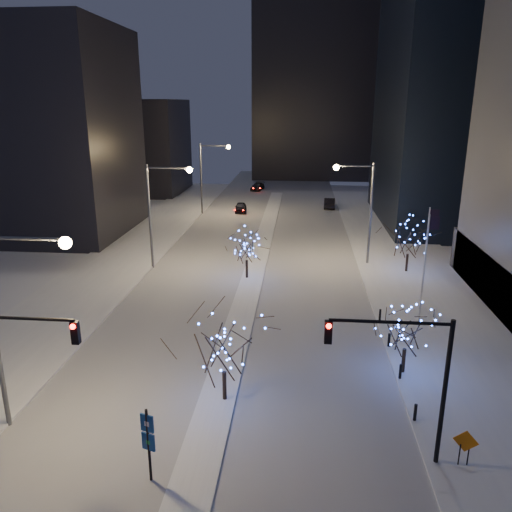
# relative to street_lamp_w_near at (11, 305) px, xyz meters

# --- Properties ---
(ground) EXTENTS (160.00, 160.00, 0.00)m
(ground) POSITION_rel_street_lamp_w_near_xyz_m (8.94, -2.00, -6.50)
(ground) COLOR silver
(ground) RESTS_ON ground
(road) EXTENTS (20.00, 130.00, 0.02)m
(road) POSITION_rel_street_lamp_w_near_xyz_m (8.94, 33.00, -6.49)
(road) COLOR #9FA3AD
(road) RESTS_ON ground
(median) EXTENTS (2.00, 80.00, 0.15)m
(median) POSITION_rel_street_lamp_w_near_xyz_m (8.94, 28.00, -6.42)
(median) COLOR silver
(median) RESTS_ON ground
(east_sidewalk) EXTENTS (10.00, 90.00, 0.15)m
(east_sidewalk) POSITION_rel_street_lamp_w_near_xyz_m (23.94, 18.00, -6.42)
(east_sidewalk) COLOR silver
(east_sidewalk) RESTS_ON ground
(west_sidewalk) EXTENTS (8.00, 90.00, 0.15)m
(west_sidewalk) POSITION_rel_street_lamp_w_near_xyz_m (-5.06, 18.00, -6.42)
(west_sidewalk) COLOR silver
(west_sidewalk) RESTS_ON ground
(filler_west_near) EXTENTS (22.00, 18.00, 24.00)m
(filler_west_near) POSITION_rel_street_lamp_w_near_xyz_m (-19.06, 38.00, 5.50)
(filler_west_near) COLOR black
(filler_west_near) RESTS_ON ground
(filler_west_far) EXTENTS (18.00, 16.00, 16.00)m
(filler_west_far) POSITION_rel_street_lamp_w_near_xyz_m (-17.06, 68.00, 1.50)
(filler_west_far) COLOR black
(filler_west_far) RESTS_ON ground
(horizon_block) EXTENTS (24.00, 14.00, 42.00)m
(horizon_block) POSITION_rel_street_lamp_w_near_xyz_m (14.94, 90.00, 14.50)
(horizon_block) COLOR black
(horizon_block) RESTS_ON ground
(street_lamp_w_near) EXTENTS (4.40, 0.56, 10.00)m
(street_lamp_w_near) POSITION_rel_street_lamp_w_near_xyz_m (0.00, 0.00, 0.00)
(street_lamp_w_near) COLOR #595E66
(street_lamp_w_near) RESTS_ON ground
(street_lamp_w_mid) EXTENTS (4.40, 0.56, 10.00)m
(street_lamp_w_mid) POSITION_rel_street_lamp_w_near_xyz_m (0.00, 25.00, 0.00)
(street_lamp_w_mid) COLOR #595E66
(street_lamp_w_mid) RESTS_ON ground
(street_lamp_w_far) EXTENTS (4.40, 0.56, 10.00)m
(street_lamp_w_far) POSITION_rel_street_lamp_w_near_xyz_m (0.00, 50.00, 0.00)
(street_lamp_w_far) COLOR #595E66
(street_lamp_w_far) RESTS_ON ground
(street_lamp_east) EXTENTS (3.90, 0.56, 10.00)m
(street_lamp_east) POSITION_rel_street_lamp_w_near_xyz_m (19.02, 28.00, -0.05)
(street_lamp_east) COLOR #595E66
(street_lamp_east) RESTS_ON ground
(traffic_signal_west) EXTENTS (5.26, 0.43, 7.00)m
(traffic_signal_west) POSITION_rel_street_lamp_w_near_xyz_m (0.50, -2.00, -1.74)
(traffic_signal_west) COLOR black
(traffic_signal_west) RESTS_ON ground
(traffic_signal_east) EXTENTS (5.26, 0.43, 7.00)m
(traffic_signal_east) POSITION_rel_street_lamp_w_near_xyz_m (17.88, -1.00, -1.74)
(traffic_signal_east) COLOR black
(traffic_signal_east) RESTS_ON ground
(flagpoles) EXTENTS (1.35, 2.60, 8.00)m
(flagpoles) POSITION_rel_street_lamp_w_near_xyz_m (22.30, 15.25, -1.70)
(flagpoles) COLOR silver
(flagpoles) RESTS_ON east_sidewalk
(bollards) EXTENTS (0.16, 12.16, 0.90)m
(bollards) POSITION_rel_street_lamp_w_near_xyz_m (19.14, 8.00, -5.90)
(bollards) COLOR black
(bollards) RESTS_ON east_sidewalk
(car_near) EXTENTS (1.98, 4.21, 1.39)m
(car_near) POSITION_rel_street_lamp_w_near_xyz_m (4.39, 51.60, -5.80)
(car_near) COLOR black
(car_near) RESTS_ON ground
(car_mid) EXTENTS (1.85, 4.69, 1.52)m
(car_mid) POSITION_rel_street_lamp_w_near_xyz_m (17.57, 55.92, -5.74)
(car_mid) COLOR black
(car_mid) RESTS_ON ground
(car_far) EXTENTS (2.59, 4.78, 1.32)m
(car_far) POSITION_rel_street_lamp_w_near_xyz_m (5.18, 71.02, -5.84)
(car_far) COLOR black
(car_far) RESTS_ON ground
(holiday_tree_median_near) EXTENTS (4.90, 4.90, 5.29)m
(holiday_tree_median_near) POSITION_rel_street_lamp_w_near_xyz_m (9.35, 3.02, -3.06)
(holiday_tree_median_near) COLOR black
(holiday_tree_median_near) RESTS_ON median
(holiday_tree_median_far) EXTENTS (4.13, 4.13, 4.42)m
(holiday_tree_median_far) POSITION_rel_street_lamp_w_near_xyz_m (8.44, 22.56, -3.45)
(holiday_tree_median_far) COLOR black
(holiday_tree_median_far) RESTS_ON median
(holiday_tree_plaza_near) EXTENTS (4.36, 4.36, 4.44)m
(holiday_tree_plaza_near) POSITION_rel_street_lamp_w_near_xyz_m (19.44, 6.79, -3.52)
(holiday_tree_plaza_near) COLOR black
(holiday_tree_plaza_near) RESTS_ON east_sidewalk
(holiday_tree_plaza_far) EXTENTS (5.65, 5.65, 5.19)m
(holiday_tree_plaza_far) POSITION_rel_street_lamp_w_near_xyz_m (23.31, 25.75, -3.09)
(holiday_tree_plaza_far) COLOR black
(holiday_tree_plaza_far) RESTS_ON east_sidewalk
(wayfinding_sign) EXTENTS (0.61, 0.28, 3.48)m
(wayfinding_sign) POSITION_rel_street_lamp_w_near_xyz_m (7.10, -3.10, -4.37)
(wayfinding_sign) COLOR black
(wayfinding_sign) RESTS_ON ground
(construction_sign) EXTENTS (1.02, 0.38, 1.75)m
(construction_sign) POSITION_rel_street_lamp_w_near_xyz_m (20.55, -1.11, -5.29)
(construction_sign) COLOR black
(construction_sign) RESTS_ON east_sidewalk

